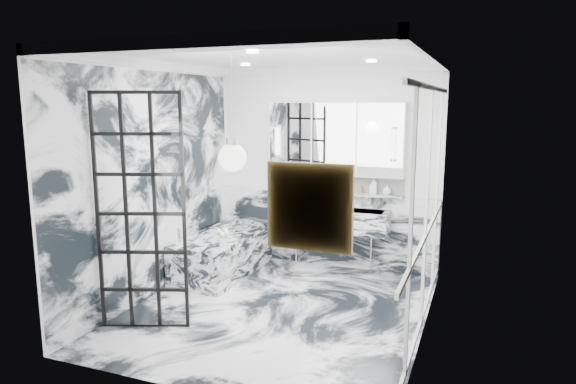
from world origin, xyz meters
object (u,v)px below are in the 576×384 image
at_px(trough_sink, 330,219).
at_px(crittall_door, 141,214).
at_px(mirror_cabinet, 335,139).
at_px(bathtub, 223,254).

bearing_deg(trough_sink, crittall_door, -117.48).
relative_size(trough_sink, mirror_cabinet, 0.84).
distance_m(trough_sink, mirror_cabinet, 1.10).
height_order(crittall_door, bathtub, crittall_door).
bearing_deg(crittall_door, trough_sink, 42.52).
xyz_separation_m(mirror_cabinet, bathtub, (-1.32, -0.83, -1.54)).
xyz_separation_m(trough_sink, bathtub, (-1.33, -0.66, -0.45)).
bearing_deg(mirror_cabinet, trough_sink, -90.00).
xyz_separation_m(crittall_door, mirror_cabinet, (1.28, 2.62, 0.61)).
bearing_deg(crittall_door, mirror_cabinet, 44.06).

